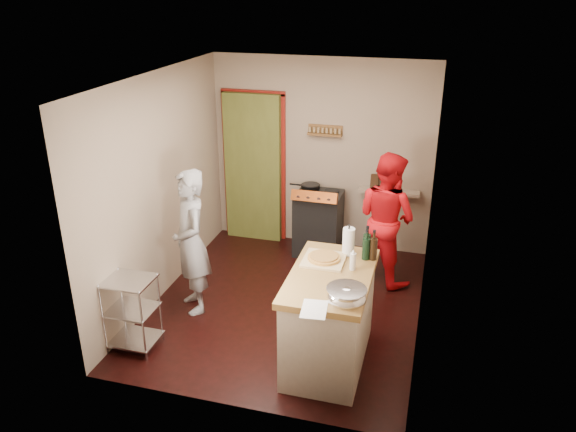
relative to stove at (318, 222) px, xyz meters
The scene contains 10 objects.
floor 1.49m from the stove, 91.94° to the right, with size 3.50×3.50×0.00m, color black.
back_wall 1.03m from the stove, 152.49° to the left, with size 3.00×0.44×2.60m.
left_wall 2.27m from the stove, 137.40° to the right, with size 0.04×3.50×2.60m, color gray.
right_wall 2.20m from the stove, 44.44° to the right, with size 0.04×3.50×2.60m, color gray.
ceiling 2.59m from the stove, 91.94° to the right, with size 3.00×3.50×0.02m, color white.
stove is the anchor object (origin of this frame).
wire_shelving 2.94m from the stove, 116.85° to the right, with size 0.48×0.40×0.80m.
island 2.38m from the stove, 74.66° to the right, with size 0.77×1.43×1.28m.
person_stripe 2.08m from the stove, 120.81° to the right, with size 0.60×0.40×1.66m, color silver.
person_red 1.13m from the stove, 27.07° to the right, with size 0.80×0.62×1.65m, color red.
Camera 1 is at (1.52, -5.41, 3.52)m, focal length 35.00 mm.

